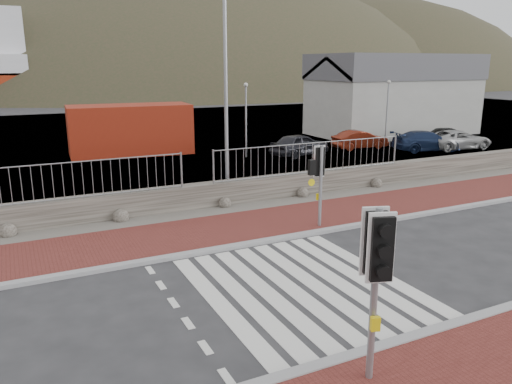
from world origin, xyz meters
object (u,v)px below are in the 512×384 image
car_c (426,141)px  car_e (449,135)px  traffic_signal_near (376,260)px  streetlight (229,84)px  traffic_signal_far (320,169)px  car_b (360,140)px  shipping_container (130,130)px  car_a (300,145)px  car_d (458,140)px

car_c → car_e: (3.60, 1.64, -0.07)m
traffic_signal_near → streetlight: 12.22m
traffic_signal_far → car_b: 16.05m
traffic_signal_near → shipping_container: traffic_signal_near is taller
traffic_signal_far → car_a: size_ratio=0.72×
streetlight → car_c: size_ratio=1.87×
car_b → car_c: bearing=-122.7°
traffic_signal_near → car_c: 24.20m
traffic_signal_far → car_e: bearing=-145.4°
car_a → traffic_signal_far: bearing=138.3°
car_d → car_a: bearing=83.9°
streetlight → car_e: bearing=21.4°
car_c → car_d: bearing=-85.4°
shipping_container → car_e: 20.50m
shipping_container → car_d: bearing=-17.5°
car_a → car_b: car_a is taller
car_a → car_e: 11.28m
car_a → car_d: 10.22m
car_b → shipping_container: bearing=75.5°
traffic_signal_near → car_e: (21.15, 18.22, -1.62)m
shipping_container → car_a: (8.54, -4.80, -0.78)m
car_c → car_e: car_c is taller
car_b → car_c: (3.14, -2.37, 0.04)m
traffic_signal_far → car_c: 16.87m
streetlight → car_b: 14.38m
traffic_signal_far → shipping_container: shipping_container is taller
car_a → car_d: car_a is taller
car_e → car_c: bearing=133.1°
shipping_container → car_c: 17.62m
traffic_signal_far → car_c: size_ratio=0.64×
car_a → car_c: 7.95m
traffic_signal_far → streetlight: (-1.08, 4.61, 2.46)m
car_d → car_e: 2.39m
traffic_signal_near → car_b: traffic_signal_near is taller
car_c → car_e: size_ratio=1.32×
traffic_signal_far → shipping_container: 16.46m
shipping_container → traffic_signal_far: bearing=-78.2°
car_d → car_e: (1.34, 1.97, -0.04)m
car_e → car_d: bearing=164.5°
traffic_signal_far → car_d: size_ratio=0.64×
streetlight → car_d: streetlight is taller
car_c → car_b: bearing=65.9°
traffic_signal_far → car_b: traffic_signal_far is taller
car_a → car_d: (9.94, -2.36, -0.05)m
shipping_container → car_d: (18.48, -7.16, -0.84)m
car_a → traffic_signal_near: bearing=138.8°
car_b → streetlight: bearing=125.7°
streetlight → shipping_container: (-1.24, 11.68, -2.97)m
car_e → shipping_container: bearing=93.9°
car_b → traffic_signal_near: bearing=147.1°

